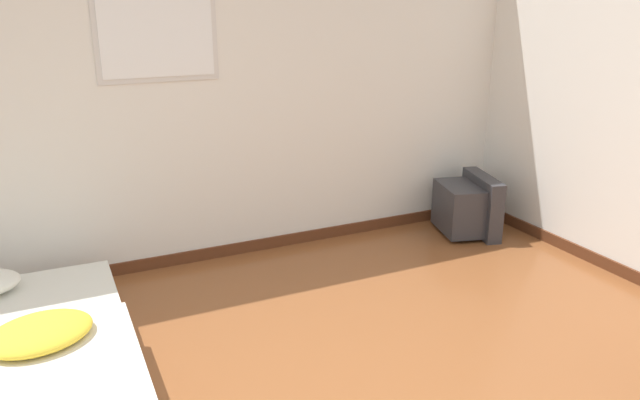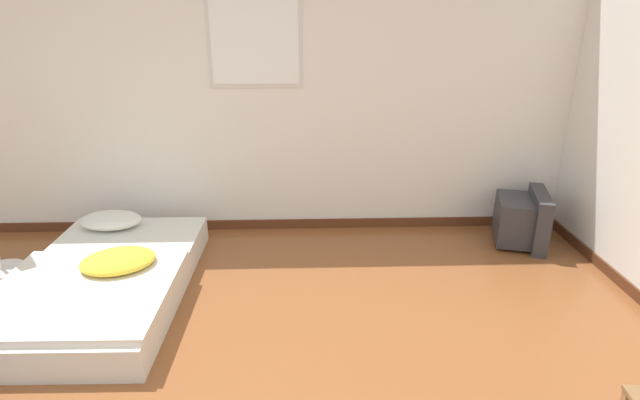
# 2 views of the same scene
# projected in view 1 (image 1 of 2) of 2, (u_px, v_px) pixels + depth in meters

# --- Properties ---
(wall_back) EXTENTS (8.00, 0.08, 2.60)m
(wall_back) POSITION_uv_depth(u_px,v_px,m) (165.00, 89.00, 4.26)
(wall_back) COLOR white
(wall_back) RESTS_ON ground_plane
(mattress_bed) EXTENTS (1.19, 1.93, 0.36)m
(mattress_bed) POSITION_uv_depth(u_px,v_px,m) (12.00, 365.00, 3.13)
(mattress_bed) COLOR silver
(mattress_bed) RESTS_ON ground_plane
(crt_tv) EXTENTS (0.53, 0.62, 0.49)m
(crt_tv) POSITION_uv_depth(u_px,v_px,m) (468.00, 206.00, 5.17)
(crt_tv) COLOR #333338
(crt_tv) RESTS_ON ground_plane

